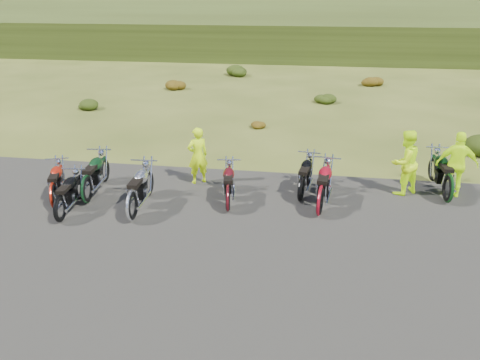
% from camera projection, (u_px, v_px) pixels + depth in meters
% --- Properties ---
extents(ground, '(300.00, 300.00, 0.00)m').
position_uv_depth(ground, '(226.00, 229.00, 11.52)').
color(ground, '#3D4717').
rests_on(ground, ground).
extents(gravel_pad, '(20.00, 12.00, 0.04)m').
position_uv_depth(gravel_pad, '(208.00, 274.00, 9.69)').
color(gravel_pad, black).
rests_on(gravel_pad, ground).
extents(hill_slope, '(300.00, 45.97, 9.37)m').
position_uv_depth(hill_slope, '(301.00, 38.00, 57.26)').
color(hill_slope, '#2D3812').
rests_on(hill_slope, ground).
extents(hill_plateau, '(300.00, 90.00, 9.17)m').
position_uv_depth(hill_plateau, '(310.00, 15.00, 112.16)').
color(hill_plateau, '#2D3812').
rests_on(hill_plateau, ground).
extents(shrub_1, '(1.03, 1.03, 0.61)m').
position_uv_depth(shrub_1, '(87.00, 103.00, 23.07)').
color(shrub_1, black).
rests_on(shrub_1, ground).
extents(shrub_2, '(1.30, 1.30, 0.77)m').
position_uv_depth(shrub_2, '(174.00, 83.00, 27.46)').
color(shrub_2, '#64390C').
rests_on(shrub_2, ground).
extents(shrub_3, '(1.56, 1.56, 0.92)m').
position_uv_depth(shrub_3, '(238.00, 69.00, 31.86)').
color(shrub_3, black).
rests_on(shrub_3, ground).
extents(shrub_4, '(0.77, 0.77, 0.45)m').
position_uv_depth(shrub_4, '(256.00, 123.00, 19.91)').
color(shrub_4, '#64390C').
rests_on(shrub_4, ground).
extents(shrub_5, '(1.03, 1.03, 0.61)m').
position_uv_depth(shrub_5, '(324.00, 97.00, 24.31)').
color(shrub_5, black).
rests_on(shrub_5, ground).
extents(shrub_6, '(1.30, 1.30, 0.77)m').
position_uv_depth(shrub_6, '(372.00, 79.00, 28.70)').
color(shrub_6, '#64390C').
rests_on(shrub_6, ground).
extents(motorcycle_0, '(0.87, 2.04, 1.04)m').
position_uv_depth(motorcycle_0, '(62.00, 222.00, 11.87)').
color(motorcycle_0, black).
rests_on(motorcycle_0, ground).
extents(motorcycle_1, '(1.31, 2.11, 1.05)m').
position_uv_depth(motorcycle_1, '(55.00, 208.00, 12.61)').
color(motorcycle_1, '#9C190B').
rests_on(motorcycle_1, ground).
extents(motorcycle_2, '(0.97, 2.30, 1.17)m').
position_uv_depth(motorcycle_2, '(89.00, 203.00, 12.92)').
color(motorcycle_2, black).
rests_on(motorcycle_2, ground).
extents(motorcycle_3, '(0.91, 2.33, 1.20)m').
position_uv_depth(motorcycle_3, '(133.00, 221.00, 11.94)').
color(motorcycle_3, '#BCBDC1').
rests_on(motorcycle_3, ground).
extents(motorcycle_4, '(0.97, 2.11, 1.07)m').
position_uv_depth(motorcycle_4, '(228.00, 211.00, 12.44)').
color(motorcycle_4, '#490C12').
rests_on(motorcycle_4, ground).
extents(motorcycle_5, '(0.97, 2.15, 1.09)m').
position_uv_depth(motorcycle_5, '(300.00, 202.00, 13.02)').
color(motorcycle_5, black).
rests_on(motorcycle_5, ground).
extents(motorcycle_6, '(1.05, 2.36, 1.19)m').
position_uv_depth(motorcycle_6, '(319.00, 216.00, 12.21)').
color(motorcycle_6, maroon).
rests_on(motorcycle_6, ground).
extents(motorcycle_7, '(0.87, 2.34, 1.21)m').
position_uv_depth(motorcycle_7, '(446.00, 203.00, 12.96)').
color(motorcycle_7, black).
rests_on(motorcycle_7, ground).
extents(person_middle, '(0.75, 0.69, 1.73)m').
position_uv_depth(person_middle, '(198.00, 157.00, 13.94)').
color(person_middle, '#CDFC0D').
rests_on(person_middle, ground).
extents(person_right_a, '(1.15, 1.11, 1.87)m').
position_uv_depth(person_right_a, '(405.00, 163.00, 13.18)').
color(person_right_a, '#CDFC0D').
rests_on(person_right_a, ground).
extents(person_right_b, '(1.14, 0.56, 1.88)m').
position_uv_depth(person_right_b, '(457.00, 166.00, 13.01)').
color(person_right_b, '#CDFC0D').
rests_on(person_right_b, ground).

